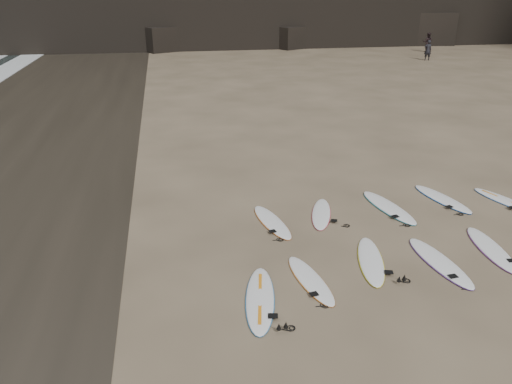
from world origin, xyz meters
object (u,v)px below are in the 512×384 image
surfboard_0 (260,299)px  person_a (428,50)px  surfboard_6 (321,214)px  surfboard_9 (504,200)px  surfboard_5 (272,222)px  surfboard_3 (440,262)px  surfboard_1 (310,280)px  person_b (428,42)px  surfboard_2 (371,260)px  surfboard_8 (442,198)px  surfboard_4 (491,249)px  surfboard_7 (389,207)px

surfboard_0 → person_a: person_a is taller
surfboard_6 → surfboard_9: 6.33m
surfboard_5 → person_a: bearing=44.2°
surfboard_3 → surfboard_5: (-3.80, 3.10, -0.00)m
surfboard_5 → person_a: person_a is taller
surfboard_1 → surfboard_5: bearing=85.4°
surfboard_0 → person_b: person_b is taller
surfboard_9 → surfboard_5: bearing=164.4°
surfboard_2 → person_b: person_b is taller
surfboard_5 → surfboard_8: bearing=-4.5°
surfboard_0 → surfboard_3: size_ratio=1.00×
surfboard_3 → surfboard_8: 4.37m
person_b → surfboard_3: bearing=88.9°
surfboard_9 → person_a: person_a is taller
surfboard_6 → surfboard_8: bearing=24.4°
surfboard_0 → person_b: size_ratio=1.38×
surfboard_6 → person_a: 36.45m
surfboard_2 → surfboard_0: bearing=-144.3°
surfboard_5 → person_b: size_ratio=1.28×
surfboard_4 → surfboard_6: surfboard_4 is taller
surfboard_0 → surfboard_7: 6.57m
surfboard_0 → surfboard_1: (1.36, 0.57, -0.01)m
surfboard_4 → surfboard_1: bearing=-166.3°
surfboard_7 → person_a: bearing=50.2°
person_a → person_b: person_b is taller
surfboard_1 → surfboard_2: surfboard_2 is taller
surfboard_3 → person_a: person_a is taller
surfboard_4 → surfboard_9: bearing=57.5°
surfboard_1 → surfboard_4: size_ratio=0.91×
surfboard_6 → person_a: bearing=76.4°
surfboard_7 → surfboard_1: bearing=-145.2°
surfboard_3 → surfboard_5: size_ratio=1.08×
surfboard_2 → person_a: size_ratio=1.38×
surfboard_4 → surfboard_5: 6.17m
surfboard_5 → person_b: bearing=45.3°
surfboard_5 → person_a: (21.43, 30.90, 0.87)m
surfboard_2 → surfboard_6: bearing=113.6°
surfboard_7 → surfboard_8: bearing=-1.1°
surfboard_4 → surfboard_5: (-5.54, 2.71, -0.00)m
surfboard_4 → surfboard_2: bearing=-172.8°
surfboard_5 → surfboard_8: (6.00, 0.68, 0.00)m
surfboard_8 → surfboard_9: (1.97, -0.49, -0.00)m
surfboard_0 → surfboard_6: (2.75, 4.15, -0.01)m
person_b → surfboard_1: bearing=85.1°
surfboard_0 → person_a: 41.43m
surfboard_1 → surfboard_7: (3.68, 3.66, 0.01)m
surfboard_6 → surfboard_2: bearing=-62.7°
surfboard_1 → surfboard_2: 1.91m
surfboard_1 → surfboard_2: size_ratio=0.92×
surfboard_0 → surfboard_8: surfboard_0 is taller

